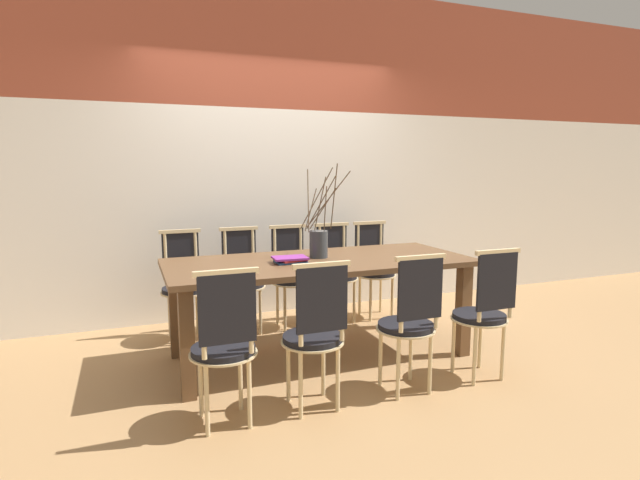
{
  "coord_description": "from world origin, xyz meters",
  "views": [
    {
      "loc": [
        -1.35,
        -3.46,
        1.45
      ],
      "look_at": [
        0.0,
        0.0,
        0.91
      ],
      "focal_mm": 28.0,
      "sensor_mm": 36.0,
      "label": 1
    }
  ],
  "objects_px": {
    "chair_near_center": "(410,318)",
    "book_stack": "(291,260)",
    "dining_table": "(320,272)",
    "chair_far_center": "(291,272)",
    "vase_centerpiece": "(319,242)"
  },
  "relations": [
    {
      "from": "chair_near_center",
      "to": "dining_table",
      "type": "bearing_deg",
      "value": 110.33
    },
    {
      "from": "chair_near_center",
      "to": "book_stack",
      "type": "height_order",
      "value": "chair_near_center"
    },
    {
      "from": "vase_centerpiece",
      "to": "book_stack",
      "type": "relative_size",
      "value": 2.8
    },
    {
      "from": "vase_centerpiece",
      "to": "book_stack",
      "type": "height_order",
      "value": "vase_centerpiece"
    },
    {
      "from": "chair_near_center",
      "to": "vase_centerpiece",
      "type": "relative_size",
      "value": 1.28
    },
    {
      "from": "vase_centerpiece",
      "to": "dining_table",
      "type": "bearing_deg",
      "value": -105.53
    },
    {
      "from": "dining_table",
      "to": "chair_far_center",
      "type": "height_order",
      "value": "chair_far_center"
    },
    {
      "from": "book_stack",
      "to": "dining_table",
      "type": "bearing_deg",
      "value": 8.07
    },
    {
      "from": "book_stack",
      "to": "chair_near_center",
      "type": "bearing_deg",
      "value": -54.9
    },
    {
      "from": "chair_far_center",
      "to": "book_stack",
      "type": "bearing_deg",
      "value": 71.79
    },
    {
      "from": "chair_near_center",
      "to": "book_stack",
      "type": "bearing_deg",
      "value": 125.1
    },
    {
      "from": "dining_table",
      "to": "vase_centerpiece",
      "type": "height_order",
      "value": "vase_centerpiece"
    },
    {
      "from": "dining_table",
      "to": "chair_near_center",
      "type": "distance_m",
      "value": 0.88
    },
    {
      "from": "dining_table",
      "to": "book_stack",
      "type": "bearing_deg",
      "value": -171.93
    },
    {
      "from": "chair_far_center",
      "to": "vase_centerpiece",
      "type": "bearing_deg",
      "value": 89.41
    }
  ]
}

